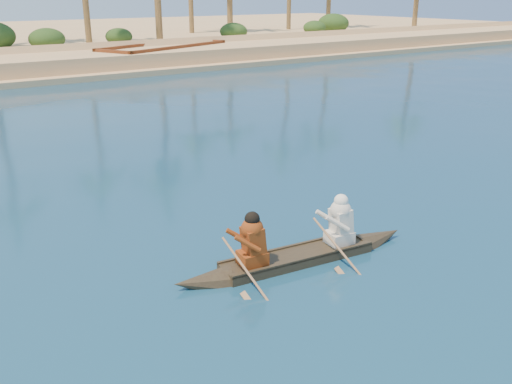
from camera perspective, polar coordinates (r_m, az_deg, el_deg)
canoe at (r=11.54m, az=4.17°, el=-5.71°), size 5.35×1.37×1.46m
barge_right at (r=43.86m, az=-9.13°, el=13.25°), size 11.16×7.31×1.77m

